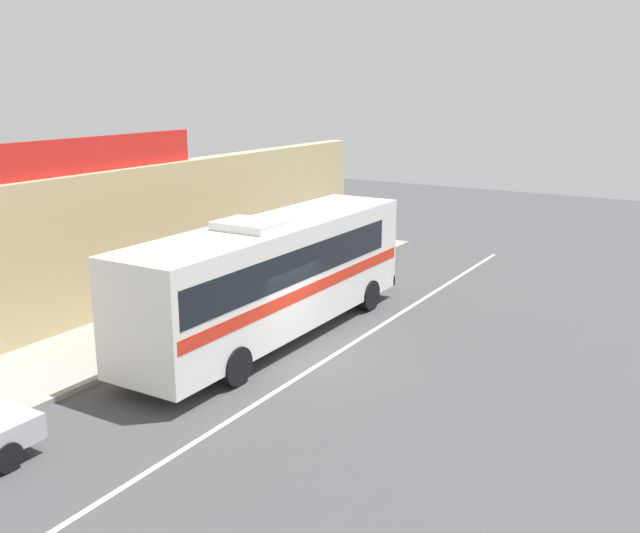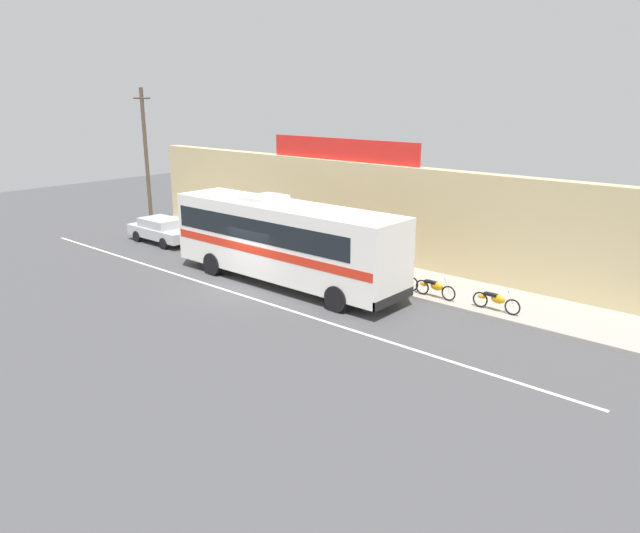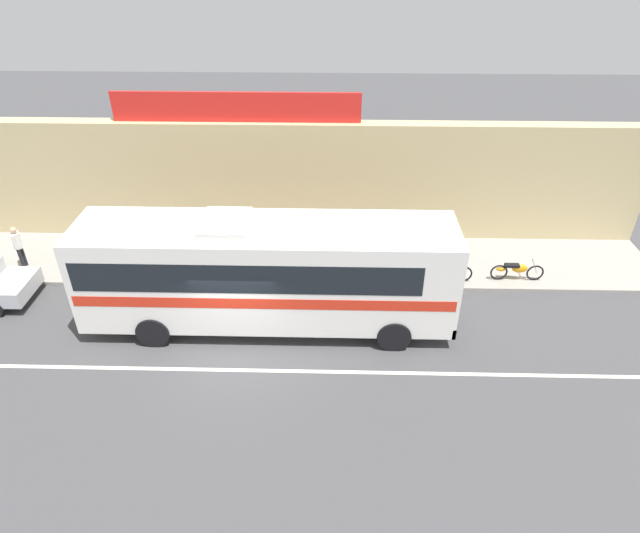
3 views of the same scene
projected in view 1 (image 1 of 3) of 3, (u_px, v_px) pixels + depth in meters
ground_plane at (300, 356)px, 20.37m from camera, size 70.00×70.00×0.00m
sidewalk_slab at (164, 323)px, 22.95m from camera, size 30.00×3.60×0.14m
storefront_facade at (111, 244)px, 23.45m from camera, size 30.00×0.70×4.80m
storefront_billboard at (86, 155)px, 22.13m from camera, size 9.21×0.12×1.10m
road_center_stripe at (325, 361)px, 19.97m from camera, size 30.00×0.14×0.01m
intercity_bus at (272, 272)px, 21.26m from camera, size 11.56×2.68×3.78m
motorcycle_orange at (314, 267)px, 27.95m from camera, size 1.83×0.56×0.94m
motorcycle_red at (342, 254)px, 30.13m from camera, size 1.91×0.56×0.94m
motorcycle_purple at (286, 277)px, 26.54m from camera, size 1.82×0.56×0.94m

